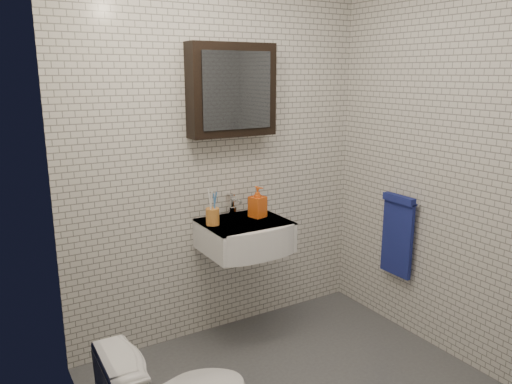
{
  "coord_description": "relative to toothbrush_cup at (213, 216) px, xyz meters",
  "views": [
    {
      "loc": [
        -1.52,
        -1.99,
        1.82
      ],
      "look_at": [
        -0.05,
        0.45,
        1.13
      ],
      "focal_mm": 35.0,
      "sensor_mm": 36.0,
      "label": 1
    }
  ],
  "objects": [
    {
      "name": "soap_bottle",
      "position": [
        0.34,
        0.0,
        0.05
      ],
      "size": [
        0.12,
        0.12,
        0.21
      ],
      "primitive_type": "imported",
      "rotation": [
        0.0,
        0.0,
        0.29
      ],
      "color": "orange",
      "rests_on": "washbasin"
    },
    {
      "name": "towel_rail",
      "position": [
        1.21,
        -0.46,
        -0.19
      ],
      "size": [
        0.09,
        0.3,
        0.58
      ],
      "color": "silver",
      "rests_on": "room_shell"
    },
    {
      "name": "washbasin",
      "position": [
        0.21,
        -0.08,
        -0.15
      ],
      "size": [
        0.55,
        0.5,
        0.2
      ],
      "color": "white",
      "rests_on": "room_shell"
    },
    {
      "name": "mirror_cabinet",
      "position": [
        0.21,
        0.12,
        0.79
      ],
      "size": [
        0.6,
        0.15,
        0.6
      ],
      "color": "black",
      "rests_on": "room_shell"
    },
    {
      "name": "faucet",
      "position": [
        0.21,
        0.12,
        0.01
      ],
      "size": [
        0.06,
        0.2,
        0.15
      ],
      "color": "silver",
      "rests_on": "washbasin"
    },
    {
      "name": "room_shell",
      "position": [
        0.16,
        -0.81,
        0.56
      ],
      "size": [
        2.22,
        2.02,
        2.51
      ],
      "color": "silver",
      "rests_on": "ground"
    },
    {
      "name": "toothbrush_cup",
      "position": [
        0.0,
        0.0,
        0.0
      ],
      "size": [
        0.1,
        0.1,
        0.24
      ],
      "rotation": [
        0.0,
        0.0,
        0.21
      ],
      "color": "orange",
      "rests_on": "washbasin"
    }
  ]
}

